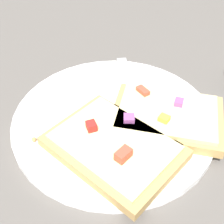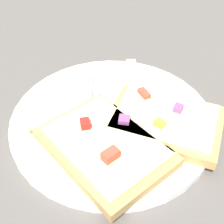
% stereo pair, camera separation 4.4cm
% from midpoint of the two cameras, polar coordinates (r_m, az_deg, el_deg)
% --- Properties ---
extents(ground_plane, '(4.00, 4.00, 0.00)m').
position_cam_midpoint_polar(ground_plane, '(0.46, 2.77, -2.15)').
color(ground_plane, '#56514C').
extents(plate, '(0.29, 0.29, 0.01)m').
position_cam_midpoint_polar(plate, '(0.45, 2.79, -1.62)').
color(plate, white).
rests_on(plate, ground).
extents(fork, '(0.20, 0.05, 0.01)m').
position_cam_midpoint_polar(fork, '(0.46, -1.91, 0.38)').
color(fork, '#B7B7BC').
rests_on(fork, plate).
extents(knife, '(0.20, 0.04, 0.01)m').
position_cam_midpoint_polar(knife, '(0.49, 6.36, 3.90)').
color(knife, '#B7B7BC').
rests_on(knife, plate).
extents(pizza_slice_main, '(0.19, 0.20, 0.03)m').
position_cam_midpoint_polar(pizza_slice_main, '(0.40, 1.51, -6.35)').
color(pizza_slice_main, tan).
rests_on(pizza_slice_main, plate).
extents(pizza_slice_corner, '(0.14, 0.17, 0.03)m').
position_cam_midpoint_polar(pizza_slice_corner, '(0.44, 12.43, -1.72)').
color(pizza_slice_corner, tan).
rests_on(pizza_slice_corner, plate).
extents(crumb_scatter, '(0.09, 0.13, 0.01)m').
position_cam_midpoint_polar(crumb_scatter, '(0.42, 1.26, -3.93)').
color(crumb_scatter, tan).
rests_on(crumb_scatter, plate).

